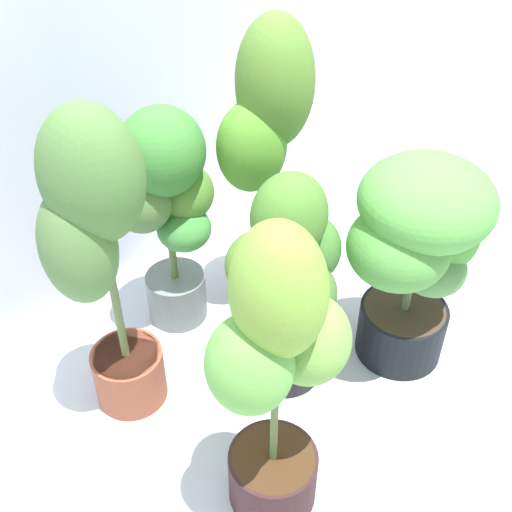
# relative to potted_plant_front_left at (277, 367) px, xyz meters

# --- Properties ---
(ground_plane) EXTENTS (8.00, 8.00, 0.00)m
(ground_plane) POSITION_rel_potted_plant_front_left_xyz_m (0.32, 0.12, -0.49)
(ground_plane) COLOR silver
(ground_plane) RESTS_ON ground
(potted_plant_front_left) EXTENTS (0.39, 0.30, 0.87)m
(potted_plant_front_left) POSITION_rel_potted_plant_front_left_xyz_m (0.00, 0.00, 0.00)
(potted_plant_front_left) COLOR #351C1E
(potted_plant_front_left) RESTS_ON ground
(potted_plant_back_left) EXTENTS (0.33, 0.30, 0.95)m
(potted_plant_back_left) POSITION_rel_potted_plant_front_left_xyz_m (-0.02, 0.53, 0.09)
(potted_plant_back_left) COLOR #974B33
(potted_plant_back_left) RESTS_ON ground
(potted_plant_back_right) EXTENTS (0.38, 0.32, 0.98)m
(potted_plant_back_right) POSITION_rel_potted_plant_front_left_xyz_m (0.60, 0.49, 0.06)
(potted_plant_back_right) COLOR #945436
(potted_plant_back_right) RESTS_ON ground
(potted_plant_front_right) EXTENTS (0.53, 0.52, 0.70)m
(potted_plant_front_right) POSITION_rel_potted_plant_front_left_xyz_m (0.65, -0.01, -0.06)
(potted_plant_front_right) COLOR black
(potted_plant_front_right) RESTS_ON ground
(potted_plant_center) EXTENTS (0.39, 0.35, 0.71)m
(potted_plant_center) POSITION_rel_potted_plant_front_left_xyz_m (0.35, 0.22, -0.11)
(potted_plant_center) COLOR black
(potted_plant_center) RESTS_ON ground
(potted_plant_back_center) EXTENTS (0.35, 0.33, 0.77)m
(potted_plant_back_center) POSITION_rel_potted_plant_front_left_xyz_m (0.33, 0.66, -0.02)
(potted_plant_back_center) COLOR slate
(potted_plant_back_center) RESTS_ON ground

